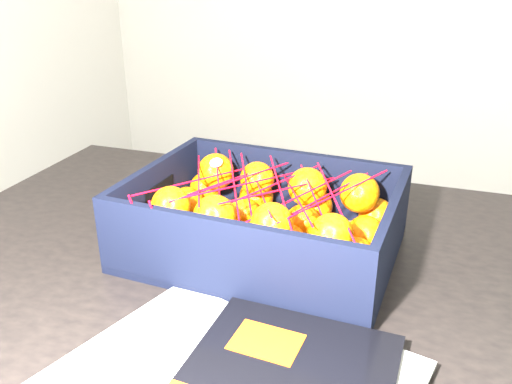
% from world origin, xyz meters
% --- Properties ---
extents(table, '(1.25, 0.87, 0.75)m').
position_xyz_m(table, '(0.00, -0.33, 0.65)').
color(table, black).
rests_on(table, ground).
extents(produce_crate, '(0.37, 0.28, 0.12)m').
position_xyz_m(produce_crate, '(-0.06, -0.28, 0.79)').
color(produce_crate, olive).
rests_on(produce_crate, table).
extents(clementine_heap, '(0.35, 0.26, 0.10)m').
position_xyz_m(clementine_heap, '(-0.06, -0.28, 0.81)').
color(clementine_heap, orange).
rests_on(clementine_heap, produce_crate).
extents(mesh_net, '(0.31, 0.25, 0.09)m').
position_xyz_m(mesh_net, '(-0.07, -0.29, 0.85)').
color(mesh_net, red).
rests_on(mesh_net, clementine_heap).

